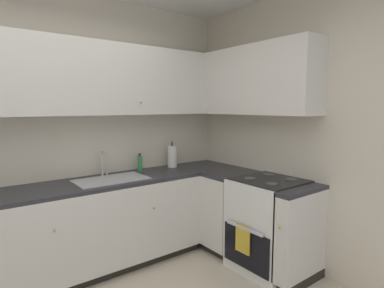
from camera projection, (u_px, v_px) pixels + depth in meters
The scene contains 13 objects.
wall_back at pixel (36, 133), 2.94m from camera, with size 4.24×0.05×2.70m, color beige.
wall_right at pixel (327, 134), 2.86m from camera, with size 0.05×3.44×2.70m, color beige.
lower_cabinets_back at pixel (97, 227), 3.05m from camera, with size 2.08×0.62×0.85m.
countertop_back at pixel (95, 183), 3.00m from camera, with size 3.29×0.60×0.04m, color #2D2D33.
lower_cabinets_right at pixel (249, 219), 3.28m from camera, with size 0.62×1.13×0.85m.
countertop_right at pixel (250, 178), 3.22m from camera, with size 0.60×1.13×0.03m.
oven_range at pixel (269, 224), 3.09m from camera, with size 0.68×0.62×1.04m.
upper_cabinets_back at pixel (69, 78), 2.89m from camera, with size 2.97×0.34×0.70m.
upper_cabinets_right at pixel (246, 82), 3.35m from camera, with size 0.32×1.66×0.70m.
sink at pixel (112, 184), 3.07m from camera, with size 0.68×0.40×0.10m.
faucet at pixel (103, 161), 3.21m from camera, with size 0.07×0.16×0.26m.
soap_bottle at pixel (140, 163), 3.47m from camera, with size 0.05×0.05×0.20m.
paper_towel_roll at pixel (172, 156), 3.70m from camera, with size 0.11×0.11×0.31m.
Camera 1 is at (-0.62, -1.52, 1.60)m, focal length 29.45 mm.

